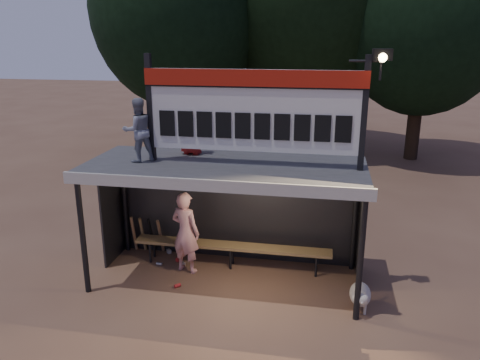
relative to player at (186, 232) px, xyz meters
name	(u,v)px	position (x,y,z in m)	size (l,w,h in m)	color
ground	(226,279)	(0.85, -0.21, -0.83)	(80.00, 80.00, 0.00)	brown
player	(186,232)	(0.00, 0.00, 0.00)	(0.60, 0.40, 1.65)	white
child_a	(138,130)	(-0.70, -0.35, 2.07)	(0.56, 0.43, 1.14)	gray
child_b	(191,126)	(0.07, 0.37, 2.04)	(0.54, 0.35, 1.10)	red
dugout_shelter	(228,185)	(0.85, 0.03, 1.02)	(5.10, 2.08, 2.32)	#3A3A3D
scoreboard_assembly	(256,108)	(1.41, -0.22, 2.50)	(4.10, 0.27, 1.99)	black
bench	(232,247)	(0.85, 0.34, -0.39)	(4.00, 0.35, 0.48)	olive
tree_left	(177,8)	(-3.15, 9.79, 4.69)	(6.46, 6.46, 9.27)	black
tree_right	(426,16)	(5.85, 10.29, 4.36)	(6.08, 6.08, 8.72)	black
dog	(360,295)	(3.32, -0.81, -0.55)	(0.36, 0.81, 0.49)	beige
bats	(147,235)	(-1.06, 0.61, -0.40)	(0.68, 0.35, 0.84)	#9B6F48
litter	(173,264)	(-0.33, 0.14, -0.79)	(0.77, 1.48, 0.08)	red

